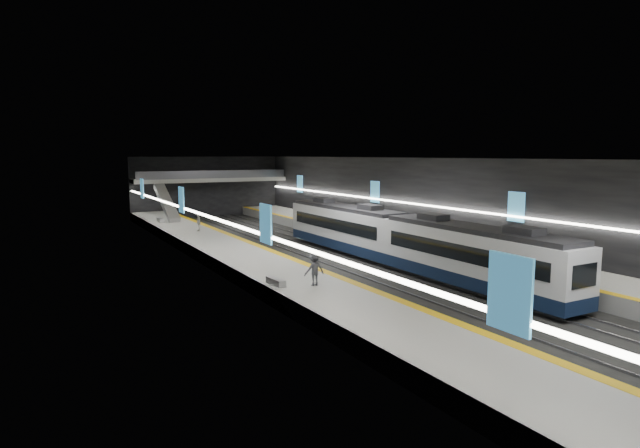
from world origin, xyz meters
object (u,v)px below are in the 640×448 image
bench_right_far (446,239)px  passenger_left_b (314,270)px  bench_left_near (276,282)px  train (399,238)px  passenger_left_a (199,223)px  bench_left_far (161,220)px  escalator (167,203)px

bench_right_far → passenger_left_b: passenger_left_b is taller
bench_left_near → train: bearing=16.1°
train → passenger_left_a: (-9.58, 18.73, -0.37)m
train → bench_left_far: 29.56m
escalator → bench_left_near: 34.25m
bench_left_near → passenger_left_a: 23.24m
escalator → passenger_left_a: bearing=-87.8°
bench_right_far → passenger_left_a: (-16.58, 16.10, 0.62)m
bench_left_near → passenger_left_a: bearing=80.1°
escalator → bench_left_far: bearing=-117.3°
train → passenger_left_a: bearing=117.1°
bench_left_near → passenger_left_b: passenger_left_b is taller
bench_right_far → passenger_left_b: size_ratio=0.91×
passenger_left_a → passenger_left_b: passenger_left_b is taller
passenger_left_a → passenger_left_b: size_ratio=0.90×
train → passenger_left_b: bearing=-151.1°
bench_left_near → bench_left_far: size_ratio=0.90×
passenger_left_b → train: bearing=-149.6°
train → passenger_left_b: size_ratio=16.33×
passenger_left_b → bench_right_far: bearing=-152.8°
escalator → passenger_left_b: (-0.09, -35.33, -0.98)m
escalator → passenger_left_b: escalator is taller
bench_left_far → passenger_left_b: 32.90m
bench_left_near → passenger_left_a: passenger_left_a is taller
bench_left_far → passenger_left_a: 8.77m
bench_left_near → passenger_left_a: size_ratio=0.98×
bench_left_near → passenger_left_b: bearing=-36.9°
train → bench_right_far: bearing=20.6°
train → escalator: (-10.00, 29.77, 0.70)m
passenger_left_a → bench_left_far: bearing=-152.3°
escalator → bench_right_far: 32.07m
train → passenger_left_b: 11.53m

